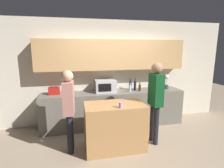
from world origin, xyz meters
name	(u,v)px	position (x,y,z in m)	size (l,w,h in m)	color
ground_plane	(130,155)	(0.00, 0.00, 0.00)	(14.00, 14.00, 0.00)	gray
back_wall	(112,66)	(0.00, 1.66, 1.54)	(6.40, 0.40, 2.70)	beige
back_counter	(114,108)	(0.00, 1.39, 0.45)	(3.60, 0.62, 0.90)	#6B665B
kitchen_island	(115,126)	(-0.22, 0.33, 0.46)	(1.17, 0.67, 0.92)	#B27F4C
microwave	(106,86)	(-0.21, 1.43, 1.05)	(0.52, 0.39, 0.30)	#B7BABC
toaster	(54,91)	(-1.45, 1.43, 0.99)	(0.26, 0.16, 0.18)	#B21E19
potted_plant	(166,81)	(1.47, 1.43, 1.10)	(0.14, 0.14, 0.40)	#333D4C
bottle_0	(130,88)	(0.41, 1.30, 0.99)	(0.06, 0.06, 0.22)	silver
bottle_1	(130,86)	(0.48, 1.51, 1.01)	(0.07, 0.07, 0.29)	black
bottle_2	(135,85)	(0.59, 1.47, 1.02)	(0.06, 0.06, 0.31)	black
bottle_3	(140,88)	(0.67, 1.32, 0.99)	(0.07, 0.07, 0.22)	#472814
cup_0	(121,105)	(-0.16, 0.10, 0.97)	(0.07, 0.07, 0.11)	#B288C8
person_left	(156,96)	(0.64, 0.36, 1.02)	(0.22, 0.35, 1.71)	black
person_center	(69,105)	(-1.08, 0.39, 0.94)	(0.21, 0.35, 1.60)	black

